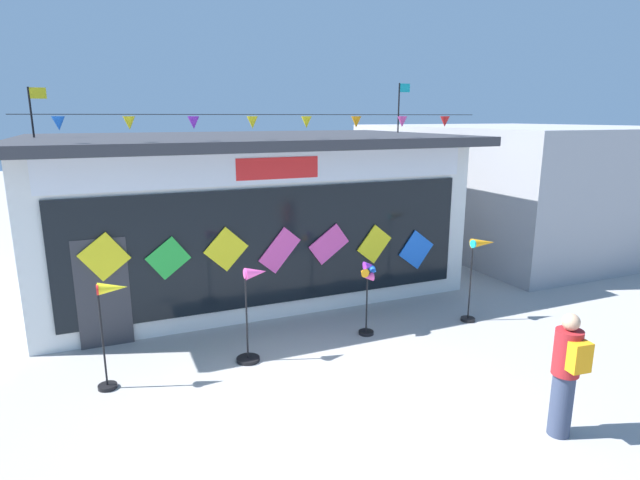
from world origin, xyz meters
TOP-DOWN VIEW (x-y plane):
  - ground_plane at (0.00, 0.00)m, footprint 80.00×80.00m
  - kite_shop_building at (0.54, 6.29)m, footprint 9.55×6.11m
  - wind_spinner_far_left at (-2.66, 1.99)m, footprint 0.57×0.28m
  - wind_spinner_left at (-0.47, 2.03)m, footprint 0.57×0.40m
  - wind_spinner_center_left at (1.80, 2.21)m, footprint 0.39×0.29m
  - wind_spinner_center_right at (4.20, 2.01)m, footprint 0.65×0.29m
  - person_near_camera at (2.61, -1.61)m, footprint 0.34×0.46m
  - neighbour_building at (10.42, 7.55)m, footprint 7.83×9.37m

SIDE VIEW (x-z plane):
  - ground_plane at x=0.00m, z-range 0.00..0.00m
  - person_near_camera at x=2.61m, z-range 0.05..1.73m
  - wind_spinner_left at x=-0.47m, z-range 0.15..1.80m
  - wind_spinner_center_left at x=1.80m, z-range 0.26..1.72m
  - wind_spinner_far_left at x=-2.66m, z-range 0.35..2.03m
  - wind_spinner_center_right at x=4.20m, z-range 0.40..2.11m
  - kite_shop_building at x=0.54m, z-range -0.62..4.29m
  - neighbour_building at x=10.42m, z-range 0.00..3.75m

